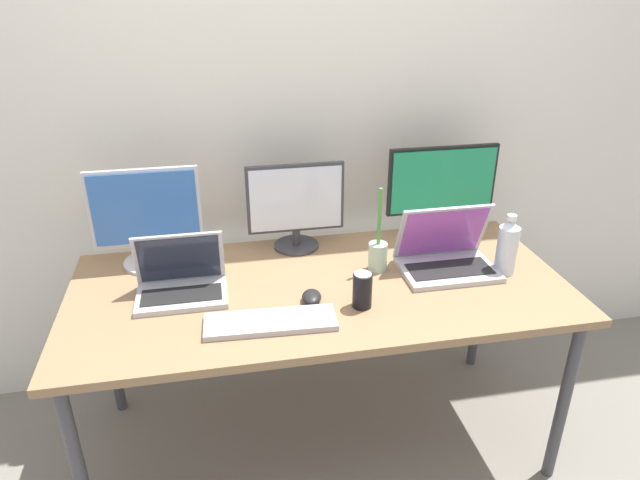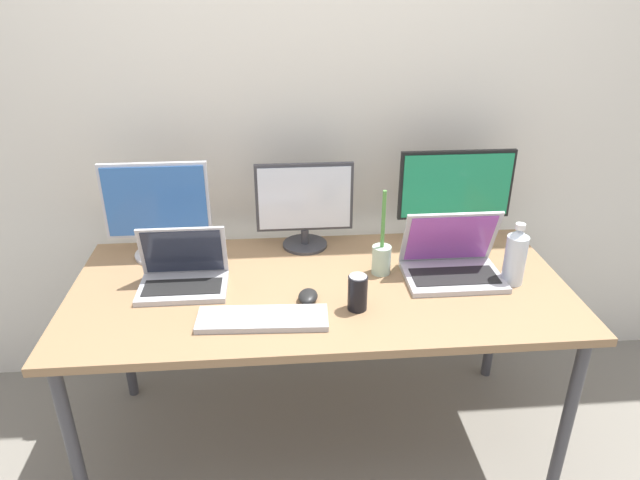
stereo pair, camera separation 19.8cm
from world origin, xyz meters
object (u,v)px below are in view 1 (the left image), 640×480
at_px(work_desk, 320,298).
at_px(soda_can_near_keyboard, 362,290).
at_px(monitor_right, 442,187).
at_px(monitor_center, 296,205).
at_px(mouse_by_keyboard, 312,297).
at_px(water_bottle, 507,247).
at_px(keyboard_main, 271,322).
at_px(laptop_secondary, 446,255).
at_px(bamboo_vase, 378,254).
at_px(laptop_silver, 181,281).
at_px(monitor_left, 147,217).

distance_m(work_desk, soda_can_near_keyboard, 0.23).
bearing_deg(work_desk, monitor_right, 28.77).
bearing_deg(monitor_center, mouse_by_keyboard, -92.05).
bearing_deg(water_bottle, soda_can_near_keyboard, -167.60).
xyz_separation_m(keyboard_main, water_bottle, (0.90, 0.18, 0.10)).
height_order(monitor_center, monitor_right, monitor_right).
distance_m(laptop_secondary, bamboo_vase, 0.26).
relative_size(laptop_secondary, water_bottle, 1.51).
xyz_separation_m(work_desk, laptop_secondary, (0.49, 0.03, 0.11)).
height_order(work_desk, water_bottle, water_bottle).
distance_m(soda_can_near_keyboard, bamboo_vase, 0.27).
relative_size(work_desk, laptop_silver, 5.78).
relative_size(monitor_left, soda_can_near_keyboard, 3.21).
height_order(monitor_right, laptop_secondary, monitor_right).
xyz_separation_m(work_desk, water_bottle, (0.70, -0.04, 0.16)).
relative_size(laptop_silver, water_bottle, 1.32).
relative_size(water_bottle, bamboo_vase, 0.71).
relative_size(monitor_center, keyboard_main, 0.92).
bearing_deg(laptop_silver, water_bottle, -3.46).
distance_m(keyboard_main, bamboo_vase, 0.53).
height_order(monitor_right, bamboo_vase, monitor_right).
bearing_deg(monitor_left, water_bottle, -14.15).
bearing_deg(water_bottle, work_desk, 176.73).
bearing_deg(bamboo_vase, laptop_secondary, -8.66).
distance_m(laptop_secondary, keyboard_main, 0.74).
height_order(mouse_by_keyboard, water_bottle, water_bottle).
relative_size(laptop_secondary, bamboo_vase, 1.07).
bearing_deg(monitor_left, soda_can_near_keyboard, -32.56).
distance_m(monitor_left, laptop_silver, 0.32).
relative_size(soda_can_near_keyboard, bamboo_vase, 0.38).
bearing_deg(laptop_secondary, laptop_silver, -179.96).
relative_size(work_desk, bamboo_vase, 5.43).
distance_m(monitor_center, monitor_right, 0.61).
xyz_separation_m(laptop_silver, mouse_by_keyboard, (0.44, -0.14, -0.03)).
xyz_separation_m(laptop_secondary, bamboo_vase, (-0.26, 0.04, 0.01)).
height_order(laptop_silver, keyboard_main, laptop_silver).
bearing_deg(keyboard_main, soda_can_near_keyboard, 11.89).
bearing_deg(mouse_by_keyboard, bamboo_vase, 42.87).
xyz_separation_m(mouse_by_keyboard, soda_can_near_keyboard, (0.16, -0.06, 0.04)).
height_order(work_desk, laptop_secondary, laptop_secondary).
relative_size(monitor_center, water_bottle, 1.66).
height_order(laptop_silver, laptop_secondary, laptop_secondary).
height_order(monitor_center, mouse_by_keyboard, monitor_center).
height_order(monitor_left, monitor_right, monitor_right).
xyz_separation_m(water_bottle, soda_can_near_keyboard, (-0.59, -0.13, -0.04)).
distance_m(monitor_right, soda_can_near_keyboard, 0.69).
bearing_deg(laptop_silver, work_desk, -3.73).
distance_m(monitor_center, laptop_secondary, 0.61).
height_order(monitor_left, laptop_secondary, monitor_left).
xyz_separation_m(work_desk, monitor_left, (-0.61, 0.29, 0.25)).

